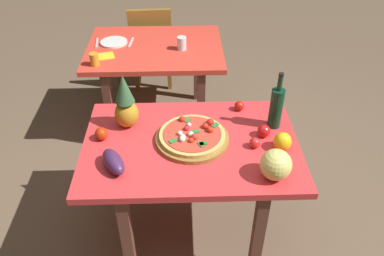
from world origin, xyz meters
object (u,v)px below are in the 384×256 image
at_px(tomato_near_board, 239,106).
at_px(drinking_glass_water, 182,43).
at_px(bell_pepper, 282,142).
at_px(pineapple_left, 126,104).
at_px(background_table, 155,58).
at_px(pizza_board, 192,139).
at_px(dining_chair, 151,42).
at_px(melon, 276,165).
at_px(napkin_folded, 105,56).
at_px(wine_bottle, 276,107).
at_px(display_table, 191,155).
at_px(tomato_by_bottle, 264,131).
at_px(tomato_beside_pepper, 255,143).
at_px(tomato_at_corner, 101,134).
at_px(knife_utensil, 131,42).
at_px(pizza, 193,134).
at_px(eggplant, 113,162).
at_px(fork_utensil, 97,43).
at_px(drinking_glass_juice, 94,59).
at_px(dinner_plate, 114,42).

distance_m(tomato_near_board, drinking_glass_water, 0.93).
bearing_deg(bell_pepper, pineapple_left, 164.44).
bearing_deg(background_table, pizza_board, -77.61).
bearing_deg(dining_chair, melon, 106.36).
bearing_deg(napkin_folded, wine_bottle, -39.26).
xyz_separation_m(display_table, tomato_by_bottle, (0.42, 0.05, 0.13)).
bearing_deg(background_table, napkin_folded, -156.27).
height_order(background_table, drinking_glass_water, drinking_glass_water).
bearing_deg(background_table, display_table, -78.19).
bearing_deg(tomato_beside_pepper, tomato_at_corner, 173.44).
bearing_deg(knife_utensil, tomato_beside_pepper, -53.77).
distance_m(tomato_at_corner, tomato_near_board, 0.86).
relative_size(pizza, eggplant, 1.86).
bearing_deg(melon, drinking_glass_water, 107.15).
distance_m(eggplant, drinking_glass_water, 1.42).
xyz_separation_m(background_table, tomato_by_bottle, (0.68, -1.19, 0.14)).
height_order(bell_pepper, tomato_at_corner, bell_pepper).
distance_m(display_table, fork_utensil, 1.50).
height_order(wine_bottle, knife_utensil, wine_bottle).
bearing_deg(tomato_near_board, drinking_glass_water, 112.06).
bearing_deg(display_table, tomato_by_bottle, 6.17).
xyz_separation_m(drinking_glass_juice, dinner_plate, (0.09, 0.38, -0.04)).
height_order(wine_bottle, napkin_folded, wine_bottle).
xyz_separation_m(display_table, drinking_glass_water, (-0.04, 1.17, 0.15)).
height_order(pizza_board, bell_pepper, bell_pepper).
xyz_separation_m(display_table, knife_utensil, (-0.46, 1.31, 0.10)).
distance_m(bell_pepper, tomato_by_bottle, 0.14).
xyz_separation_m(dining_chair, drinking_glass_juice, (-0.35, -0.94, 0.31)).
bearing_deg(melon, pizza, 142.92).
bearing_deg(melon, bell_pepper, 68.41).
relative_size(dining_chair, pineapple_left, 2.47).
distance_m(melon, tomato_beside_pepper, 0.25).
distance_m(pizza, tomato_near_board, 0.42).
distance_m(wine_bottle, tomato_by_bottle, 0.16).
relative_size(pizza, pineapple_left, 1.08).
distance_m(wine_bottle, fork_utensil, 1.70).
distance_m(background_table, wine_bottle, 1.35).
height_order(dining_chair, knife_utensil, dining_chair).
bearing_deg(drinking_glass_juice, dining_chair, 69.52).
distance_m(dining_chair, tomato_by_bottle, 2.00).
height_order(drinking_glass_juice, dinner_plate, drinking_glass_juice).
height_order(display_table, tomato_by_bottle, tomato_by_bottle).
bearing_deg(drinking_glass_water, tomato_at_corner, -112.44).
relative_size(pineapple_left, melon, 2.14).
distance_m(bell_pepper, dinner_plate, 1.76).
bearing_deg(tomato_near_board, fork_utensil, 136.51).
height_order(tomato_near_board, fork_utensil, tomato_near_board).
xyz_separation_m(pineapple_left, drinking_glass_juice, (-0.32, 0.76, -0.11)).
xyz_separation_m(tomato_by_bottle, tomato_at_corner, (-0.92, 0.00, -0.00)).
height_order(dining_chair, tomato_beside_pepper, dining_chair).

